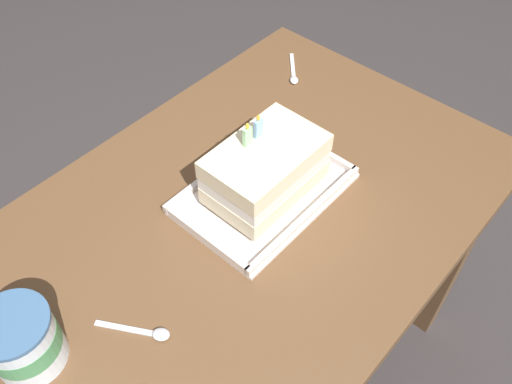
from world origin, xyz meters
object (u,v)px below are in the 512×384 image
(ice_cream_tub, at_px, (22,341))
(serving_spoon_by_bowls, at_px, (294,75))
(foil_tray, at_px, (264,192))
(birthday_cake, at_px, (264,167))
(serving_spoon_near_tray, at_px, (151,333))

(ice_cream_tub, height_order, serving_spoon_by_bowls, ice_cream_tub)
(foil_tray, distance_m, ice_cream_tub, 0.52)
(foil_tray, bearing_deg, serving_spoon_by_bowls, 30.16)
(birthday_cake, height_order, serving_spoon_by_bowls, birthday_cake)
(birthday_cake, distance_m, ice_cream_tub, 0.51)
(ice_cream_tub, xyz_separation_m, serving_spoon_near_tray, (0.15, -0.11, -0.05))
(serving_spoon_near_tray, bearing_deg, serving_spoon_by_bowls, 20.57)
(foil_tray, xyz_separation_m, ice_cream_tub, (-0.51, 0.05, 0.05))
(foil_tray, height_order, birthday_cake, birthday_cake)
(foil_tray, distance_m, birthday_cake, 0.07)
(birthday_cake, distance_m, serving_spoon_near_tray, 0.37)
(birthday_cake, relative_size, ice_cream_tub, 1.95)
(ice_cream_tub, bearing_deg, birthday_cake, -5.44)
(birthday_cake, bearing_deg, serving_spoon_by_bowls, 30.15)
(ice_cream_tub, relative_size, serving_spoon_by_bowls, 1.10)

